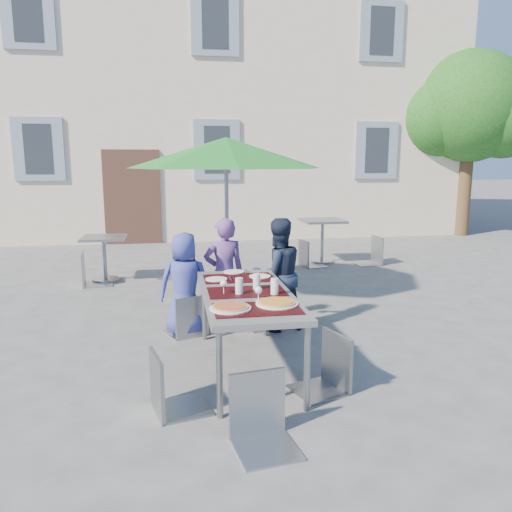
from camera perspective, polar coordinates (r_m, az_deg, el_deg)
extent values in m
plane|color=#4E4E50|center=(5.09, 3.72, -11.47)|extent=(90.00, 90.00, 0.00)
cube|color=beige|center=(16.20, -5.94, 16.27)|extent=(13.00, 8.00, 7.00)
cube|color=#442A20|center=(12.11, -13.95, 6.52)|extent=(1.30, 0.06, 2.20)
cube|color=gray|center=(12.40, -23.62, 11.14)|extent=(1.10, 0.06, 1.40)
cube|color=#262B33|center=(12.38, -23.64, 11.14)|extent=(0.60, 0.04, 1.10)
cube|color=gray|center=(12.77, -24.64, 23.76)|extent=(1.10, 0.06, 1.40)
cube|color=#262B33|center=(12.75, -24.67, 23.78)|extent=(0.60, 0.04, 1.10)
cube|color=gray|center=(12.11, -4.51, 12.01)|extent=(1.10, 0.06, 1.40)
cube|color=#262B33|center=(12.09, -4.50, 12.01)|extent=(0.60, 0.04, 1.10)
cube|color=gray|center=(12.49, -4.72, 24.96)|extent=(1.10, 0.06, 1.40)
cube|color=#262B33|center=(12.47, -4.71, 24.98)|extent=(0.60, 0.04, 1.10)
cube|color=gray|center=(13.10, 13.58, 11.65)|extent=(1.10, 0.06, 1.40)
cube|color=#262B33|center=(13.08, 13.62, 11.65)|extent=(0.60, 0.04, 1.10)
cube|color=gray|center=(13.45, 14.15, 23.66)|extent=(1.10, 0.06, 1.40)
cube|color=#262B33|center=(13.43, 14.19, 23.67)|extent=(0.60, 0.04, 1.10)
cylinder|color=#4F3921|center=(14.29, 22.73, 7.81)|extent=(0.36, 0.36, 2.80)
sphere|color=#134913|center=(14.35, 23.30, 15.40)|extent=(2.80, 2.80, 2.80)
sphere|color=#134913|center=(14.17, 19.73, 14.48)|extent=(2.00, 2.00, 2.00)
sphere|color=#134913|center=(14.39, 26.54, 14.33)|extent=(2.20, 2.20, 2.20)
sphere|color=#134913|center=(15.01, 22.83, 17.11)|extent=(1.80, 1.80, 1.80)
cube|color=#434247|center=(4.58, -1.06, -4.43)|extent=(0.80, 1.85, 0.05)
cylinder|color=gray|center=(3.86, -4.19, -13.37)|extent=(0.05, 0.05, 0.70)
cylinder|color=gray|center=(3.97, 5.86, -12.66)|extent=(0.05, 0.05, 0.70)
cylinder|color=gray|center=(5.48, -5.95, -6.02)|extent=(0.05, 0.05, 0.70)
cylinder|color=gray|center=(5.56, 1.09, -5.71)|extent=(0.05, 0.05, 0.70)
cube|color=black|center=(4.05, 0.11, -6.06)|extent=(0.70, 0.42, 0.01)
cube|color=black|center=(4.57, -1.06, -4.09)|extent=(0.70, 0.42, 0.01)
cube|color=black|center=(5.10, -1.99, -2.53)|extent=(0.70, 0.42, 0.01)
cylinder|color=white|center=(4.05, -2.96, -5.96)|extent=(0.34, 0.34, 0.01)
cylinder|color=#B28350|center=(4.04, -2.96, -5.80)|extent=(0.30, 0.30, 0.01)
cylinder|color=#922F0E|center=(4.04, -2.96, -5.69)|extent=(0.26, 0.26, 0.01)
cylinder|color=white|center=(4.17, 2.39, -5.45)|extent=(0.35, 0.35, 0.01)
cylinder|color=#B28350|center=(4.17, 2.39, -5.29)|extent=(0.31, 0.31, 0.01)
cylinder|color=#A1440B|center=(4.16, 2.39, -5.19)|extent=(0.27, 0.27, 0.01)
cylinder|color=silver|center=(4.48, -1.94, -3.47)|extent=(0.07, 0.07, 0.15)
cylinder|color=silver|center=(4.64, 0.08, -2.95)|extent=(0.07, 0.07, 0.15)
cylinder|color=silver|center=(4.47, 2.14, -3.51)|extent=(0.07, 0.07, 0.15)
cylinder|color=silver|center=(4.51, -3.71, -4.35)|extent=(0.06, 0.06, 0.00)
cylinder|color=silver|center=(4.50, -3.71, -3.88)|extent=(0.01, 0.01, 0.08)
sphere|color=silver|center=(4.48, -3.72, -3.14)|extent=(0.06, 0.06, 0.06)
cylinder|color=silver|center=(4.27, 0.28, -5.20)|extent=(0.06, 0.06, 0.00)
cylinder|color=silver|center=(4.26, 0.28, -4.70)|extent=(0.01, 0.01, 0.08)
sphere|color=silver|center=(4.24, 0.28, -3.92)|extent=(0.06, 0.06, 0.06)
cylinder|color=white|center=(5.04, -4.56, -2.64)|extent=(0.22, 0.22, 0.01)
cube|color=#97999E|center=(5.05, -2.98, -2.60)|extent=(0.02, 0.18, 0.00)
cylinder|color=white|center=(5.14, 0.43, -2.33)|extent=(0.22, 0.22, 0.01)
cube|color=#97999E|center=(5.17, 1.96, -2.29)|extent=(0.02, 0.18, 0.00)
cylinder|color=white|center=(5.36, -2.55, -1.80)|extent=(0.22, 0.22, 0.01)
cube|color=#97999E|center=(5.38, -1.07, -1.77)|extent=(0.02, 0.18, 0.00)
imported|color=#363D94|center=(5.61, -8.13, -3.20)|extent=(0.60, 0.43, 1.17)
imported|color=#643E7F|center=(5.77, -3.65, -2.04)|extent=(0.51, 0.36, 1.30)
imported|color=#192238|center=(5.72, 2.48, -2.13)|extent=(0.70, 0.49, 1.30)
cube|color=gray|center=(5.69, -8.16, -4.66)|extent=(0.52, 0.52, 0.03)
cube|color=gray|center=(5.46, -7.39, -2.73)|extent=(0.38, 0.18, 0.47)
cylinder|color=gray|center=(5.96, -7.30, -6.08)|extent=(0.02, 0.02, 0.42)
cylinder|color=gray|center=(5.83, -10.33, -6.56)|extent=(0.02, 0.02, 0.42)
cylinder|color=gray|center=(5.67, -5.81, -6.94)|extent=(0.02, 0.02, 0.42)
cylinder|color=gray|center=(5.53, -8.97, -7.47)|extent=(0.02, 0.02, 0.42)
cube|color=#8F939A|center=(5.84, -2.03, -3.36)|extent=(0.52, 0.52, 0.03)
cube|color=#8F939A|center=(5.56, -1.99, -1.14)|extent=(0.47, 0.09, 0.56)
cylinder|color=#8F939A|center=(6.11, -0.16, -5.21)|extent=(0.02, 0.02, 0.49)
cylinder|color=#8F939A|center=(6.10, -3.94, -5.26)|extent=(0.02, 0.02, 0.49)
cylinder|color=#8F939A|center=(5.73, 0.05, -6.31)|extent=(0.02, 0.02, 0.49)
cylinder|color=#8F939A|center=(5.72, -3.98, -6.37)|extent=(0.02, 0.02, 0.49)
cube|color=gray|center=(5.85, 0.85, -4.38)|extent=(0.43, 0.43, 0.03)
cube|color=gray|center=(5.63, 1.50, -2.65)|extent=(0.37, 0.09, 0.44)
cylinder|color=gray|center=(6.10, 1.71, -5.73)|extent=(0.02, 0.02, 0.39)
cylinder|color=gray|center=(5.99, -1.14, -6.02)|extent=(0.02, 0.02, 0.39)
cylinder|color=gray|center=(5.82, 2.88, -6.56)|extent=(0.02, 0.02, 0.39)
cylinder|color=gray|center=(5.71, -0.09, -6.89)|extent=(0.02, 0.02, 0.39)
cube|color=gray|center=(3.98, -8.57, -11.35)|extent=(0.49, 0.49, 0.03)
cube|color=gray|center=(3.85, -11.49, -8.35)|extent=(0.12, 0.40, 0.48)
cylinder|color=gray|center=(3.96, -5.29, -14.92)|extent=(0.02, 0.02, 0.43)
cylinder|color=gray|center=(4.26, -6.77, -13.01)|extent=(0.02, 0.02, 0.43)
cylinder|color=gray|center=(3.88, -10.38, -15.63)|extent=(0.02, 0.02, 0.43)
cylinder|color=gray|center=(4.19, -11.48, -13.60)|extent=(0.02, 0.02, 0.43)
cube|color=gray|center=(4.26, 7.18, -9.80)|extent=(0.51, 0.51, 0.03)
cube|color=gray|center=(4.29, 9.38, -6.30)|extent=(0.15, 0.39, 0.48)
cylinder|color=gray|center=(4.39, 3.88, -12.23)|extent=(0.02, 0.02, 0.42)
cylinder|color=gray|center=(4.12, 6.48, -13.85)|extent=(0.02, 0.02, 0.42)
cylinder|color=gray|center=(4.57, 7.67, -11.36)|extent=(0.02, 0.02, 0.42)
cylinder|color=gray|center=(4.31, 10.40, -12.82)|extent=(0.02, 0.02, 0.42)
cube|color=#92989D|center=(3.42, 1.22, -15.01)|extent=(0.47, 0.47, 0.03)
cube|color=#92989D|center=(3.49, 0.16, -10.06)|extent=(0.41, 0.09, 0.49)
cylinder|color=#92989D|center=(3.33, -0.78, -20.17)|extent=(0.02, 0.02, 0.43)
cylinder|color=#92989D|center=(3.43, 5.18, -19.16)|extent=(0.02, 0.02, 0.43)
cylinder|color=#92989D|center=(3.62, -2.52, -17.43)|extent=(0.02, 0.02, 0.43)
cylinder|color=#92989D|center=(3.72, 2.94, -16.63)|extent=(0.02, 0.02, 0.43)
cylinder|color=#97999E|center=(7.10, -3.26, -4.63)|extent=(0.50, 0.50, 0.09)
cylinder|color=gray|center=(6.90, -3.35, 3.39)|extent=(0.06, 0.06, 2.09)
cone|color=#1A7725|center=(6.84, -3.44, 11.70)|extent=(2.64, 2.64, 0.41)
cylinder|color=#97999E|center=(8.56, -16.77, -2.59)|extent=(0.44, 0.44, 0.04)
cylinder|color=gray|center=(8.49, -16.89, -0.47)|extent=(0.06, 0.06, 0.68)
cube|color=gray|center=(8.43, -17.03, 2.01)|extent=(0.68, 0.68, 0.04)
cube|color=#91959C|center=(8.23, -17.75, 0.09)|extent=(0.49, 0.49, 0.03)
cube|color=#91959C|center=(8.19, -19.33, 1.83)|extent=(0.08, 0.44, 0.53)
cylinder|color=#91959C|center=(8.09, -16.33, -1.78)|extent=(0.02, 0.02, 0.47)
cylinder|color=#91959C|center=(8.46, -16.35, -1.24)|extent=(0.02, 0.02, 0.47)
cylinder|color=#91959C|center=(8.10, -19.02, -1.92)|extent=(0.02, 0.02, 0.47)
cylinder|color=#91959C|center=(8.47, -18.92, -1.37)|extent=(0.02, 0.02, 0.47)
cube|color=gray|center=(8.44, -9.69, 0.22)|extent=(0.48, 0.48, 0.03)
cube|color=gray|center=(8.34, -8.56, 1.71)|extent=(0.15, 0.37, 0.45)
cylinder|color=gray|center=(8.68, -10.31, -0.90)|extent=(0.02, 0.02, 0.40)
cylinder|color=gray|center=(8.38, -11.05, -1.34)|extent=(0.02, 0.02, 0.40)
cylinder|color=gray|center=(8.58, -8.26, -0.98)|extent=(0.02, 0.02, 0.40)
cylinder|color=gray|center=(8.28, -8.94, -1.43)|extent=(0.02, 0.02, 0.40)
cylinder|color=#97999E|center=(9.75, 7.50, -0.60)|extent=(0.44, 0.44, 0.04)
cylinder|color=gray|center=(9.68, 7.56, 1.53)|extent=(0.06, 0.06, 0.78)
cube|color=gray|center=(9.62, 7.62, 4.03)|extent=(0.78, 0.78, 0.04)
cube|color=gray|center=(9.30, 6.62, 1.55)|extent=(0.49, 0.49, 0.03)
cube|color=gray|center=(9.17, 5.52, 3.03)|extent=(0.10, 0.42, 0.50)
cylinder|color=gray|center=(9.26, 8.08, 0.03)|extent=(0.02, 0.02, 0.44)
cylinder|color=gray|center=(9.57, 7.09, 0.41)|extent=(0.02, 0.02, 0.44)
cylinder|color=gray|center=(9.10, 6.06, -0.11)|extent=(0.02, 0.02, 0.44)
cylinder|color=gray|center=(9.42, 5.12, 0.28)|extent=(0.02, 0.02, 0.44)
cube|color=gray|center=(9.65, 12.61, 1.84)|extent=(0.47, 0.47, 0.03)
cube|color=gray|center=(9.71, 13.80, 3.42)|extent=(0.06, 0.44, 0.53)
cylinder|color=gray|center=(9.78, 11.07, 0.57)|extent=(0.02, 0.02, 0.46)
cylinder|color=gray|center=(9.44, 12.02, 0.18)|extent=(0.02, 0.02, 0.46)
cylinder|color=gray|center=(9.94, 13.06, 0.66)|extent=(0.02, 0.02, 0.46)
cylinder|color=gray|center=(9.61, 14.07, 0.27)|extent=(0.02, 0.02, 0.46)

